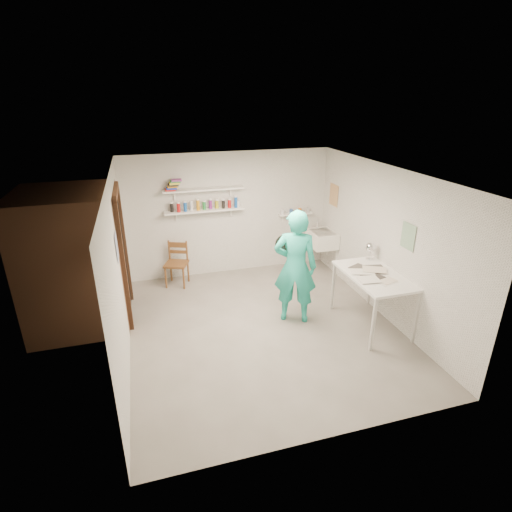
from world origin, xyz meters
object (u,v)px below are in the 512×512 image
object	(u,v)px
man	(295,267)
work_table	(372,300)
belfast_sink	(322,239)
desk_lamp	(371,247)
wall_clock	(286,245)
wooden_chair	(176,264)

from	to	relation	value
man	work_table	world-z (taller)	man
belfast_sink	man	distance (m)	2.00
belfast_sink	desk_lamp	bearing A→B (deg)	-86.12
desk_lamp	wall_clock	bearing A→B (deg)	172.95
man	desk_lamp	world-z (taller)	man
desk_lamp	belfast_sink	bearing A→B (deg)	93.88
man	wall_clock	world-z (taller)	man
belfast_sink	wooden_chair	xyz separation A→B (m)	(-2.87, 0.19, -0.27)
wall_clock	wooden_chair	world-z (taller)	wall_clock
wooden_chair	wall_clock	bearing A→B (deg)	-22.63
work_table	desk_lamp	world-z (taller)	desk_lamp
man	desk_lamp	distance (m)	1.32
work_table	belfast_sink	bearing A→B (deg)	86.97
man	desk_lamp	xyz separation A→B (m)	(1.31, 0.03, 0.18)
belfast_sink	man	bearing A→B (deg)	-127.23
man	wall_clock	size ratio (longest dim) A/B	5.56
man	desk_lamp	bearing A→B (deg)	-154.63
man	wooden_chair	size ratio (longest dim) A/B	2.13
belfast_sink	man	xyz separation A→B (m)	(-1.20, -1.58, 0.21)
belfast_sink	wall_clock	distance (m)	1.96
belfast_sink	wall_clock	size ratio (longest dim) A/B	1.83
belfast_sink	man	size ratio (longest dim) A/B	0.33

